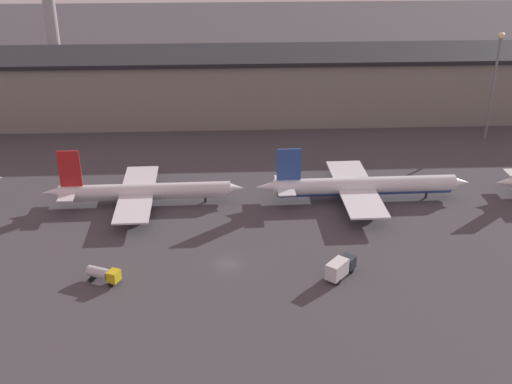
% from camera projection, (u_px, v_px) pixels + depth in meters
% --- Properties ---
extents(ground, '(600.00, 600.00, 0.00)m').
position_uv_depth(ground, '(228.00, 264.00, 117.29)').
color(ground, '#423F44').
extents(terminal_building, '(241.98, 26.57, 19.30)m').
position_uv_depth(terminal_building, '(224.00, 85.00, 189.12)').
color(terminal_building, gray).
rests_on(terminal_building, ground).
extents(airplane_1, '(43.37, 28.57, 12.84)m').
position_uv_depth(airplane_1, '(143.00, 192.00, 138.39)').
color(airplane_1, silver).
rests_on(airplane_1, ground).
extents(airplane_2, '(47.44, 29.61, 12.51)m').
position_uv_depth(airplane_2, '(362.00, 186.00, 140.11)').
color(airplane_2, white).
rests_on(airplane_2, ground).
extents(service_vehicle_0, '(6.30, 4.30, 2.67)m').
position_uv_depth(service_vehicle_0, '(103.00, 274.00, 111.34)').
color(service_vehicle_0, gold).
rests_on(service_vehicle_0, ground).
extents(service_vehicle_1, '(6.33, 6.82, 3.66)m').
position_uv_depth(service_vehicle_1, '(340.00, 268.00, 112.44)').
color(service_vehicle_1, '#282D38').
rests_on(service_vehicle_1, ground).
extents(lamp_post_1, '(1.80, 1.80, 29.06)m').
position_uv_depth(lamp_post_1, '(495.00, 74.00, 168.19)').
color(lamp_post_1, slate).
rests_on(lamp_post_1, ground).
extents(control_tower, '(9.00, 9.00, 39.27)m').
position_uv_depth(control_tower, '(50.00, 11.00, 227.56)').
color(control_tower, '#99999E').
rests_on(control_tower, ground).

